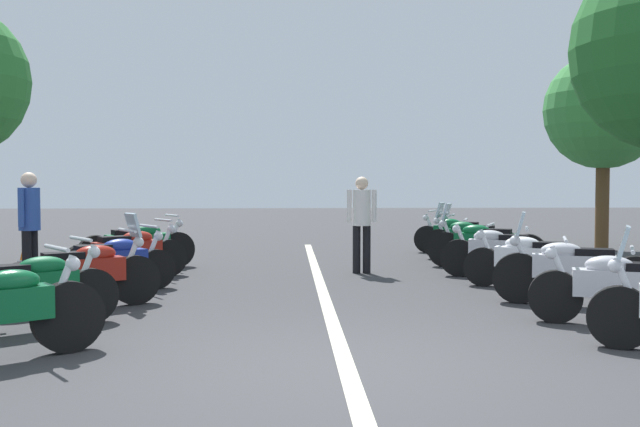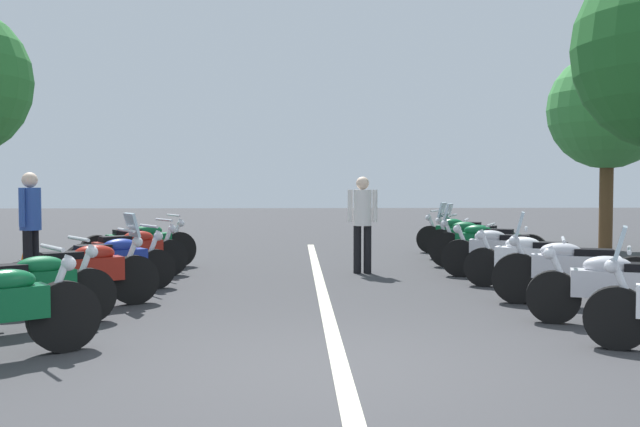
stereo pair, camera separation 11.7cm
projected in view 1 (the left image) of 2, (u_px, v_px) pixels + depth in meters
ground_plane at (348, 371)px, 5.88m from camera, size 80.00×80.00×0.00m
lane_centre_stripe at (322, 291)px, 10.30m from camera, size 15.72×0.16×0.01m
motorcycle_left_row_1 at (28, 290)px, 7.45m from camera, size 1.33×1.72×1.00m
motorcycle_left_row_2 at (84, 273)px, 8.75m from camera, size 1.21×1.81×1.22m
motorcycle_left_row_3 at (110, 263)px, 10.05m from camera, size 1.30×1.77×0.98m
motorcycle_left_row_4 at (128, 252)px, 11.50m from camera, size 1.35×1.81×1.00m
motorcycle_left_row_5 at (139, 245)px, 12.84m from camera, size 1.27×1.97×1.02m
motorcycle_right_row_1 at (624, 287)px, 7.71m from camera, size 0.97×2.02×0.98m
motorcycle_right_row_2 at (573, 269)px, 9.04m from camera, size 0.94×2.04×1.23m
motorcycle_right_row_3 at (533, 260)px, 10.49m from camera, size 1.11×1.99×0.98m
motorcycle_right_row_4 at (499, 251)px, 11.73m from camera, size 0.92×1.94×1.00m
motorcycle_right_row_5 at (484, 243)px, 12.99m from camera, size 1.11×2.06×1.23m
motorcycle_right_row_6 at (470, 238)px, 14.35m from camera, size 1.06×1.85×1.21m
motorcycle_right_row_7 at (456, 234)px, 15.77m from camera, size 1.06×1.86×1.00m
traffic_cone_1 at (23, 265)px, 11.10m from camera, size 0.36×0.36×0.61m
bystander_1 at (362, 217)px, 12.31m from camera, size 0.32×0.53×1.73m
bystander_2 at (29, 219)px, 10.68m from camera, size 0.52×0.32×1.78m
roadside_tree_0 at (604, 111)px, 16.72m from camera, size 2.85×2.85×4.81m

